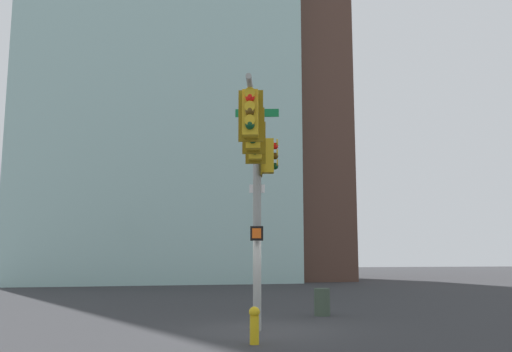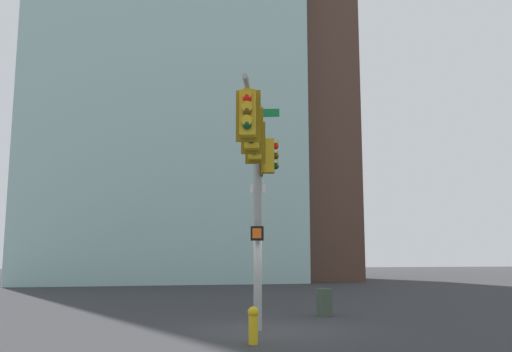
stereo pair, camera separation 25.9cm
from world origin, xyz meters
TOP-DOWN VIEW (x-y plane):
  - ground_plane at (0.00, 0.00)m, footprint 200.00×200.00m
  - signal_pole_assembly at (-1.35, 0.56)m, footprint 5.31×2.28m
  - fire_hydrant at (-2.39, 0.93)m, footprint 0.34×0.26m
  - litter_bin at (3.19, -3.14)m, footprint 0.56×0.56m
  - building_brick_nearside at (38.20, -9.67)m, footprint 19.42×15.07m
  - building_brick_midblock at (37.91, -6.26)m, footprint 16.72×16.76m

SIDE VIEW (x-z plane):
  - ground_plane at x=0.00m, z-range 0.00..0.00m
  - fire_hydrant at x=-2.39m, z-range 0.04..0.91m
  - litter_bin at x=3.19m, z-range 0.00..0.95m
  - signal_pole_assembly at x=-1.35m, z-range 1.23..7.73m
  - building_brick_midblock at x=37.91m, z-range 0.00..45.17m
  - building_brick_nearside at x=38.20m, z-range 0.00..55.94m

